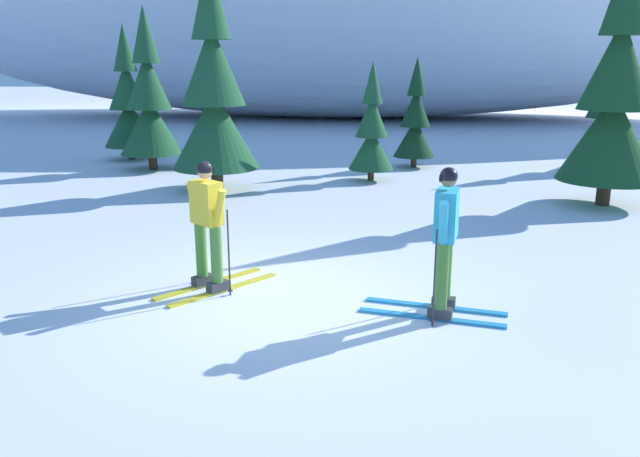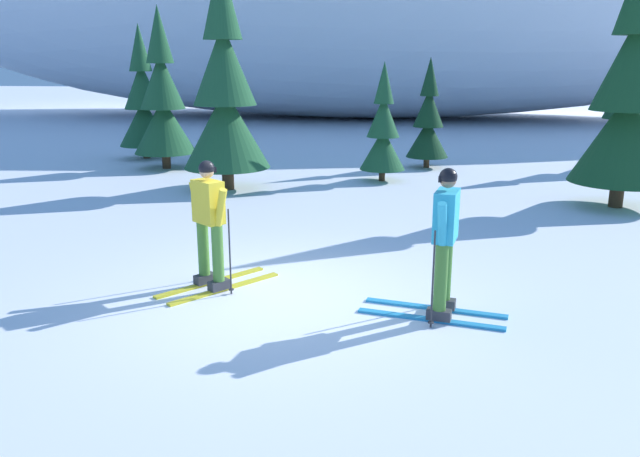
# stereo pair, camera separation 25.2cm
# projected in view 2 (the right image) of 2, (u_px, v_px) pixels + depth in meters

# --- Properties ---
(ground_plane) EXTENTS (120.00, 120.00, 0.00)m
(ground_plane) POSITION_uv_depth(u_px,v_px,m) (278.00, 297.00, 8.14)
(ground_plane) COLOR white
(skier_cyan_jacket) EXTENTS (1.78, 0.84, 1.78)m
(skier_cyan_jacket) POSITION_uv_depth(u_px,v_px,m) (444.00, 240.00, 7.30)
(skier_cyan_jacket) COLOR #2893CC
(skier_cyan_jacket) RESTS_ON ground
(skier_yellow_jacket) EXTENTS (1.42, 1.60, 1.71)m
(skier_yellow_jacket) POSITION_uv_depth(u_px,v_px,m) (210.00, 223.00, 8.22)
(skier_yellow_jacket) COLOR gold
(skier_yellow_jacket) RESTS_ON ground
(pine_tree_far_left) EXTENTS (1.53, 1.53, 3.97)m
(pine_tree_far_left) POSITION_uv_depth(u_px,v_px,m) (143.00, 103.00, 19.05)
(pine_tree_far_left) COLOR #47301E
(pine_tree_far_left) RESTS_ON ground
(pine_tree_left) EXTENTS (1.68, 1.68, 4.34)m
(pine_tree_left) POSITION_uv_depth(u_px,v_px,m) (163.00, 102.00, 17.21)
(pine_tree_left) COLOR #47301E
(pine_tree_left) RESTS_ON ground
(pine_tree_center_left) EXTENTS (1.99, 1.99, 5.15)m
(pine_tree_center_left) POSITION_uv_depth(u_px,v_px,m) (225.00, 96.00, 14.31)
(pine_tree_center_left) COLOR #47301E
(pine_tree_center_left) RESTS_ON ground
(pine_tree_center) EXTENTS (1.12, 1.12, 2.91)m
(pine_tree_center) POSITION_uv_depth(u_px,v_px,m) (383.00, 132.00, 15.56)
(pine_tree_center) COLOR #47301E
(pine_tree_center) RESTS_ON ground
(pine_tree_center_right) EXTENTS (1.17, 1.17, 3.02)m
(pine_tree_center_right) POSITION_uv_depth(u_px,v_px,m) (428.00, 122.00, 17.48)
(pine_tree_center_right) COLOR #47301E
(pine_tree_center_right) RESTS_ON ground
(pine_tree_right) EXTENTS (2.01, 2.01, 5.20)m
(pine_tree_right) POSITION_uv_depth(u_px,v_px,m) (628.00, 100.00, 12.52)
(pine_tree_right) COLOR #47301E
(pine_tree_right) RESTS_ON ground
(pine_tree_far_right) EXTENTS (1.43, 1.43, 3.70)m
(pine_tree_far_right) POSITION_uv_depth(u_px,v_px,m) (623.00, 113.00, 17.02)
(pine_tree_far_right) COLOR #47301E
(pine_tree_far_right) RESTS_ON ground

